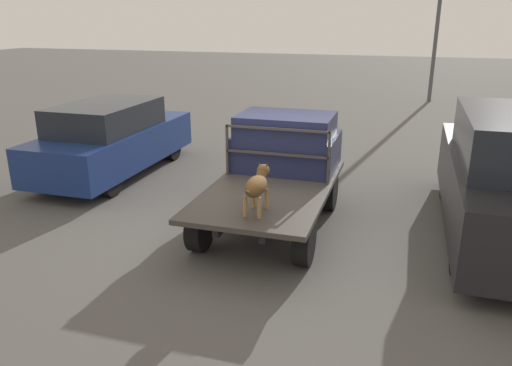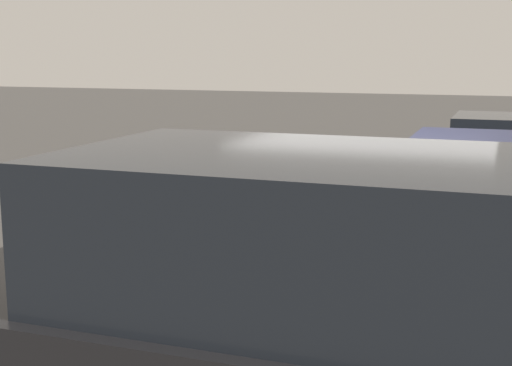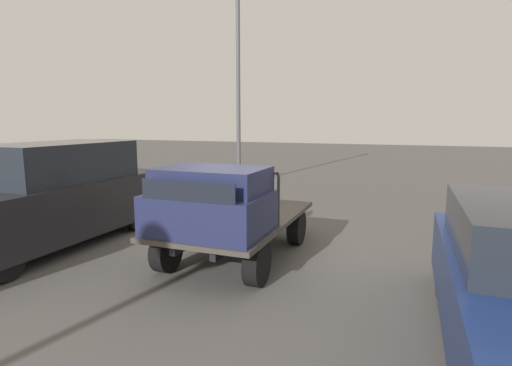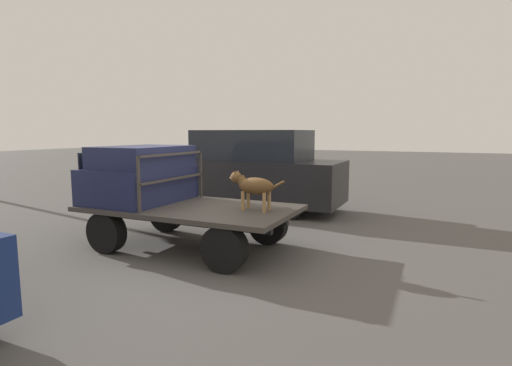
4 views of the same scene
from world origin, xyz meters
The scene contains 6 objects.
ground_plane centered at (0.00, 0.00, 0.00)m, with size 80.00×80.00×0.00m, color #514F4C.
flatbed_truck centered at (0.00, 0.00, 0.57)m, with size 3.77×1.99×0.77m.
truck_cab centered at (1.09, 0.00, 1.27)m, with size 1.42×1.87×1.05m.
truck_headboard centered at (0.35, 0.00, 1.39)m, with size 0.04×1.87×0.93m.
dog centered at (-1.19, -0.11, 1.19)m, with size 1.02×0.28×0.67m.
parked_pickup_far centered at (0.75, -3.81, 1.03)m, with size 5.35×1.87×2.13m.
Camera 4 is at (-4.00, 5.88, 2.08)m, focal length 28.00 mm.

